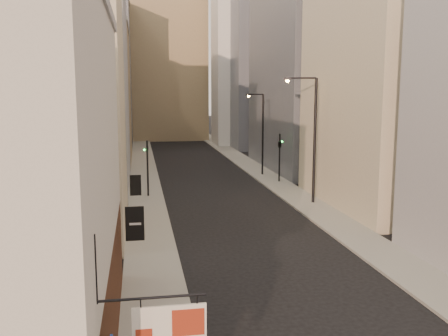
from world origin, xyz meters
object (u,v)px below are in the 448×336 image
Objects in this scene: clock_tower at (168,47)px; traffic_light_left at (147,158)px; white_tower at (238,35)px; streetlamp_mid at (312,133)px; streetlamp_far at (261,129)px; traffic_light_right at (280,146)px.

clock_tower is 8.98× the size of traffic_light_left.
traffic_light_left is at bearing -111.35° from white_tower.
streetlamp_mid is 14.14m from streetlamp_far.
streetlamp_far is (-0.66, 14.10, -0.79)m from streetlamp_mid.
streetlamp_mid reaches higher than traffic_light_left.
traffic_light_left is at bearing 177.24° from streetlamp_mid.
clock_tower reaches higher than traffic_light_right.
white_tower is at bearing 59.40° from streetlamp_far.
traffic_light_left is at bearing -167.30° from streetlamp_far.
streetlamp_far is (7.12, -46.54, -12.52)m from clock_tower.
clock_tower is 53.33m from traffic_light_right.
streetlamp_mid is at bearing -82.69° from clock_tower.
traffic_light_right is at bearing -94.69° from white_tower.
traffic_light_left is (-13.10, 4.89, -2.39)m from streetlamp_mid.
streetlamp_mid reaches higher than traffic_light_right.
white_tower is at bearing -51.84° from clock_tower.
traffic_light_left is at bearing 13.16° from traffic_light_right.
white_tower is 4.02× the size of streetlamp_mid.
clock_tower is 48.72m from streetlamp_far.
streetlamp_mid is at bearing 137.24° from traffic_light_left.
clock_tower reaches higher than streetlamp_mid.
traffic_light_right is (0.19, 9.76, -2.12)m from streetlamp_mid.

